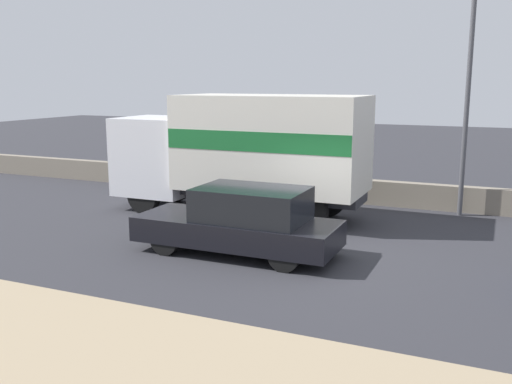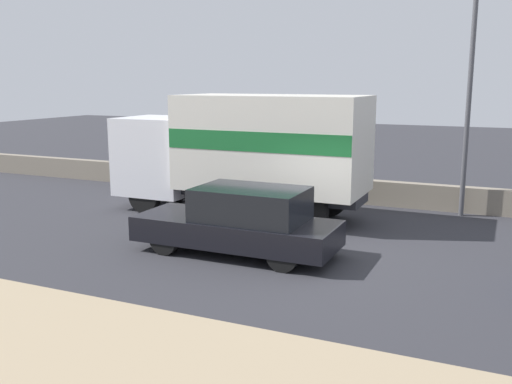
{
  "view_description": "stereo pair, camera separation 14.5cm",
  "coord_description": "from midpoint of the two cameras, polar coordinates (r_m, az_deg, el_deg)",
  "views": [
    {
      "loc": [
        4.09,
        -11.52,
        3.84
      ],
      "look_at": [
        -1.55,
        1.38,
        1.08
      ],
      "focal_mm": 40.0,
      "sensor_mm": 36.0,
      "label": 1
    },
    {
      "loc": [
        4.22,
        -11.46,
        3.84
      ],
      "look_at": [
        -1.55,
        1.38,
        1.08
      ],
      "focal_mm": 40.0,
      "sensor_mm": 36.0,
      "label": 2
    }
  ],
  "objects": [
    {
      "name": "ground_plane",
      "position": [
        12.8,
        4.16,
        -6.39
      ],
      "size": [
        80.0,
        80.0,
        0.0
      ],
      "primitive_type": "plane",
      "color": "#2D2D33"
    },
    {
      "name": "stone_wall_backdrop",
      "position": [
        18.39,
        10.73,
        0.06
      ],
      "size": [
        60.0,
        0.35,
        0.77
      ],
      "color": "gray",
      "rests_on": "ground_plane"
    },
    {
      "name": "street_lamp",
      "position": [
        17.13,
        20.87,
        10.47
      ],
      "size": [
        0.56,
        0.28,
        6.64
      ],
      "color": "#4C4C51",
      "rests_on": "ground_plane"
    },
    {
      "name": "box_truck",
      "position": [
        16.2,
        -0.65,
        4.41
      ],
      "size": [
        7.4,
        2.46,
        3.45
      ],
      "rotation": [
        0.0,
        0.0,
        3.14
      ],
      "color": "silver",
      "rests_on": "ground_plane"
    },
    {
      "name": "car_hatchback",
      "position": [
        12.7,
        -1.15,
        -2.96
      ],
      "size": [
        4.59,
        1.72,
        1.53
      ],
      "rotation": [
        0.0,
        0.0,
        3.14
      ],
      "color": "black",
      "rests_on": "ground_plane"
    },
    {
      "name": "pedestrian",
      "position": [
        20.86,
        -11.76,
        2.65
      ],
      "size": [
        0.36,
        0.36,
        1.66
      ],
      "color": "slate",
      "rests_on": "ground_plane"
    }
  ]
}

